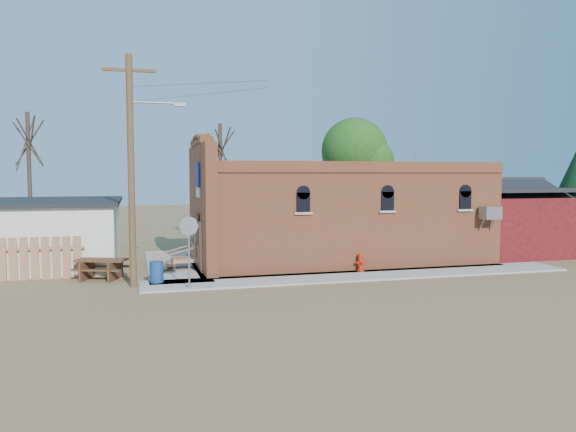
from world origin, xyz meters
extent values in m
plane|color=brown|center=(0.00, 0.00, 0.00)|extent=(120.00, 120.00, 0.00)
cube|color=#9E9991|center=(1.50, 0.90, 0.04)|extent=(19.00, 2.20, 0.08)
cube|color=#9E9991|center=(-6.30, 6.00, 0.04)|extent=(2.60, 10.00, 0.08)
cube|color=#CB6A3E|center=(2.00, 5.50, 2.25)|extent=(14.00, 7.00, 4.50)
cube|color=black|center=(2.00, 5.50, 4.55)|extent=(13.80, 6.80, 0.12)
cube|color=#CB6A3E|center=(-5.00, 5.50, 2.90)|extent=(0.50, 7.40, 5.80)
cube|color=navy|center=(-5.30, 4.30, 4.00)|extent=(0.08, 1.10, 1.56)
cube|color=gray|center=(8.10, 1.55, 2.60)|extent=(0.85, 0.65, 0.60)
cube|color=#4E0D12|center=(11.50, 5.50, 1.60)|extent=(5.00, 6.00, 3.20)
cylinder|color=#553222|center=(-8.20, 1.20, 4.50)|extent=(0.26, 0.26, 9.00)
cube|color=#553222|center=(-8.20, 1.20, 8.40)|extent=(2.00, 0.12, 0.12)
cylinder|color=gray|center=(-7.30, 1.20, 7.20)|extent=(1.80, 0.08, 0.08)
cube|color=gray|center=(-6.30, 1.20, 7.15)|extent=(0.45, 0.22, 0.14)
cylinder|color=#473428|center=(-3.00, 13.00, 3.75)|extent=(0.24, 0.24, 7.50)
cylinder|color=#473428|center=(-14.00, 14.00, 4.00)|extent=(0.24, 0.24, 8.00)
cylinder|color=#473428|center=(6.00, 13.50, 3.15)|extent=(0.28, 0.28, 6.30)
sphere|color=#174513|center=(6.00, 13.50, 5.95)|extent=(4.40, 4.40, 4.40)
cylinder|color=#B6200A|center=(1.64, 1.80, 0.11)|extent=(0.47, 0.47, 0.07)
cylinder|color=#B6200A|center=(1.64, 1.80, 0.46)|extent=(0.32, 0.32, 0.62)
sphere|color=#B6200A|center=(1.64, 1.80, 0.78)|extent=(0.25, 0.25, 0.25)
cylinder|color=#B6200A|center=(1.64, 1.64, 0.46)|extent=(0.16, 0.17, 0.11)
cylinder|color=#B6200A|center=(1.48, 1.80, 0.46)|extent=(0.17, 0.16, 0.11)
cylinder|color=#B6200A|center=(1.80, 1.80, 0.46)|extent=(0.17, 0.16, 0.11)
cylinder|color=gray|center=(-6.13, 0.00, 1.33)|extent=(0.09, 0.09, 2.50)
cylinder|color=gray|center=(-6.13, -0.02, 2.47)|extent=(0.75, 0.05, 0.75)
cylinder|color=#B90A1C|center=(-6.13, 0.02, 2.47)|extent=(0.75, 0.05, 0.75)
cylinder|color=navy|center=(-7.30, 1.50, 0.50)|extent=(0.67, 0.67, 0.84)
cube|color=#523320|center=(-10.14, 3.43, 0.40)|extent=(0.60, 1.53, 0.80)
cube|color=#523320|center=(-8.86, 2.97, 0.40)|extent=(0.60, 1.53, 0.80)
cube|color=#523320|center=(-9.50, 3.20, 0.82)|extent=(2.24, 1.55, 0.07)
cube|color=#523320|center=(-9.71, 2.61, 0.48)|extent=(2.03, 0.96, 0.06)
cube|color=#523320|center=(-9.29, 3.79, 0.48)|extent=(2.03, 0.96, 0.06)
camera|label=1|loc=(-8.02, -21.42, 4.45)|focal=35.00mm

